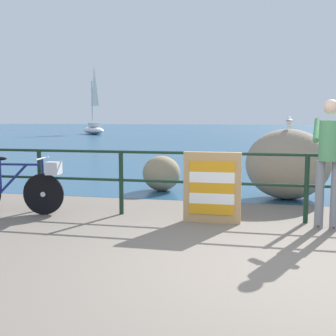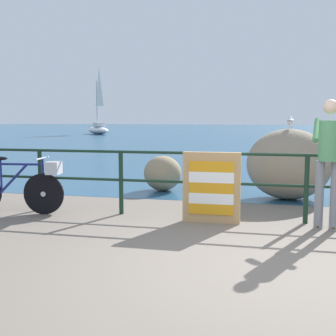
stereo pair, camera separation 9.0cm
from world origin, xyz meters
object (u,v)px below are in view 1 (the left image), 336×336
object	(u,v)px
bicycle	(21,185)
person_at_railing	(329,158)
folded_deckchair_stack	(212,188)
seagull	(289,121)
breakwater_boulder_left	(161,173)
sailboat	(94,127)
breakwater_boulder_main	(288,164)

from	to	relation	value
bicycle	person_at_railing	bearing A→B (deg)	-5.27
folded_deckchair_stack	bicycle	bearing A→B (deg)	-178.48
person_at_railing	seagull	xyz separation A→B (m)	(-0.40, 2.13, 0.47)
person_at_railing	breakwater_boulder_left	bearing A→B (deg)	57.47
bicycle	sailboat	distance (m)	33.57
breakwater_boulder_left	sailboat	xyz separation A→B (m)	(-13.06, 28.95, 0.34)
sailboat	breakwater_boulder_left	bearing A→B (deg)	164.21
folded_deckchair_stack	breakwater_boulder_left	xyz separation A→B (m)	(-1.34, 2.56, -0.15)
person_at_railing	breakwater_boulder_main	xyz separation A→B (m)	(-0.40, 2.18, -0.33)
bicycle	sailboat	bearing A→B (deg)	103.82
breakwater_boulder_main	breakwater_boulder_left	size ratio (longest dim) A/B	1.98
folded_deckchair_stack	breakwater_boulder_main	size ratio (longest dim) A/B	0.66
breakwater_boulder_main	sailboat	xyz separation A→B (m)	(-15.60, 29.36, 0.05)
bicycle	person_at_railing	distance (m)	4.67
bicycle	seagull	xyz separation A→B (m)	(4.24, 2.18, 1.00)
breakwater_boulder_main	bicycle	bearing A→B (deg)	-152.23
person_at_railing	breakwater_boulder_left	size ratio (longest dim) A/B	2.23
seagull	sailboat	xyz separation A→B (m)	(-15.60, 29.40, -0.76)
breakwater_boulder_main	breakwater_boulder_left	bearing A→B (deg)	170.95
folded_deckchair_stack	seagull	size ratio (longest dim) A/B	3.10
breakwater_boulder_left	sailboat	bearing A→B (deg)	114.28
folded_deckchair_stack	seagull	bearing A→B (deg)	60.26
breakwater_boulder_main	seagull	world-z (taller)	seagull
folded_deckchair_stack	sailboat	xyz separation A→B (m)	(-14.40, 31.51, 0.19)
folded_deckchair_stack	seagull	xyz separation A→B (m)	(1.20, 2.10, 0.95)
folded_deckchair_stack	sailboat	distance (m)	34.64
bicycle	breakwater_boulder_main	bearing A→B (deg)	21.80
breakwater_boulder_left	seagull	bearing A→B (deg)	-10.14
breakwater_boulder_left	person_at_railing	bearing A→B (deg)	-41.29
breakwater_boulder_left	sailboat	size ratio (longest dim) A/B	0.13
bicycle	breakwater_boulder_main	xyz separation A→B (m)	(4.24, 2.23, 0.20)
seagull	sailboat	bearing A→B (deg)	28.75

